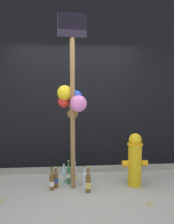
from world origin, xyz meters
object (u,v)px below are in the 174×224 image
object	(u,v)px
fire_hydrant	(135,159)
bottle_4	(69,175)
bottle_0	(52,182)
bottle_2	(84,178)
bottle_5	(88,183)
bottle_6	(56,179)
bottle_3	(64,176)
memorial_post	(72,92)
bottle_1	(75,176)

from	to	relation	value
fire_hydrant	bottle_4	xyz separation A→B (m)	(-1.09, 0.15, -0.28)
bottle_0	bottle_2	distance (m)	0.55
fire_hydrant	bottle_5	bearing A→B (deg)	-165.50
bottle_4	bottle_6	distance (m)	0.24
bottle_3	bottle_5	world-z (taller)	bottle_5
fire_hydrant	bottle_2	bearing A→B (deg)	174.12
bottle_2	bottle_3	bearing A→B (deg)	155.49
memorial_post	fire_hydrant	bearing A→B (deg)	-2.39
bottle_5	bottle_4	bearing A→B (deg)	129.85
bottle_0	bottle_3	bearing A→B (deg)	58.26
fire_hydrant	bottle_2	size ratio (longest dim) A/B	2.64
memorial_post	bottle_4	bearing A→B (deg)	121.43
fire_hydrant	bottle_2	distance (m)	0.90
bottle_1	bottle_4	distance (m)	0.12
bottle_6	bottle_0	bearing A→B (deg)	-122.88
bottle_2	bottle_5	bearing A→B (deg)	-82.32
bottle_3	bottle_6	size ratio (longest dim) A/B	0.98
bottle_2	bottle_4	xyz separation A→B (m)	(-0.26, 0.07, 0.04)
bottle_2	bottle_5	world-z (taller)	bottle_5
fire_hydrant	bottle_2	world-z (taller)	fire_hydrant
bottle_1	bottle_5	world-z (taller)	bottle_5
fire_hydrant	bottle_3	bearing A→B (deg)	168.41
bottle_1	bottle_2	distance (m)	0.16
memorial_post	bottle_1	distance (m)	1.41
memorial_post	bottle_0	world-z (taller)	memorial_post
memorial_post	bottle_2	distance (m)	1.44
bottle_2	bottle_5	size ratio (longest dim) A/B	0.81
bottle_4	bottle_5	size ratio (longest dim) A/B	0.99
bottle_3	bottle_4	distance (m)	0.13
bottle_5	bottle_6	size ratio (longest dim) A/B	1.21
bottle_0	bottle_3	xyz separation A→B (m)	(0.19, 0.30, -0.02)
bottle_1	bottle_3	size ratio (longest dim) A/B	1.18
bottle_2	bottle_6	world-z (taller)	bottle_6
bottle_1	bottle_6	bearing A→B (deg)	-162.85
fire_hydrant	bottle_0	size ratio (longest dim) A/B	2.29
bottle_0	bottle_2	size ratio (longest dim) A/B	1.15
memorial_post	bottle_5	world-z (taller)	memorial_post
fire_hydrant	bottle_6	bearing A→B (deg)	178.77
bottle_2	bottle_3	size ratio (longest dim) A/B	0.99
bottle_4	bottle_6	world-z (taller)	bottle_4
bottle_1	bottle_2	size ratio (longest dim) A/B	1.19
bottle_2	bottle_6	distance (m)	0.47
bottle_0	bottle_5	bearing A→B (deg)	-14.07
bottle_6	bottle_5	bearing A→B (deg)	-24.70
bottle_0	bottle_4	bearing A→B (deg)	39.21
fire_hydrant	bottle_1	world-z (taller)	fire_hydrant
memorial_post	bottle_3	bearing A→B (deg)	126.56
memorial_post	bottle_1	size ratio (longest dim) A/B	6.91
memorial_post	bottle_4	distance (m)	1.40
bottle_4	bottle_0	bearing A→B (deg)	-140.79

